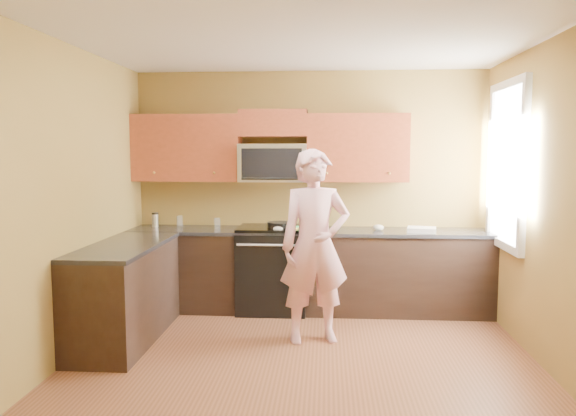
# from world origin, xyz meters

# --- Properties ---
(floor) EXTENTS (4.00, 4.00, 0.00)m
(floor) POSITION_xyz_m (0.00, 0.00, 0.00)
(floor) COLOR brown
(floor) RESTS_ON ground
(ceiling) EXTENTS (4.00, 4.00, 0.00)m
(ceiling) POSITION_xyz_m (0.00, 0.00, 2.70)
(ceiling) COLOR white
(ceiling) RESTS_ON ground
(wall_back) EXTENTS (4.00, 0.00, 4.00)m
(wall_back) POSITION_xyz_m (0.00, 2.00, 1.35)
(wall_back) COLOR olive
(wall_back) RESTS_ON ground
(wall_front) EXTENTS (4.00, 0.00, 4.00)m
(wall_front) POSITION_xyz_m (0.00, -2.00, 1.35)
(wall_front) COLOR olive
(wall_front) RESTS_ON ground
(wall_left) EXTENTS (0.00, 4.00, 4.00)m
(wall_left) POSITION_xyz_m (-2.00, 0.00, 1.35)
(wall_left) COLOR olive
(wall_left) RESTS_ON ground
(wall_right) EXTENTS (0.00, 4.00, 4.00)m
(wall_right) POSITION_xyz_m (2.00, 0.00, 1.35)
(wall_right) COLOR olive
(wall_right) RESTS_ON ground
(cabinet_back_run) EXTENTS (4.00, 0.60, 0.88)m
(cabinet_back_run) POSITION_xyz_m (0.00, 1.70, 0.44)
(cabinet_back_run) COLOR black
(cabinet_back_run) RESTS_ON floor
(cabinet_left_run) EXTENTS (0.60, 1.60, 0.88)m
(cabinet_left_run) POSITION_xyz_m (-1.70, 0.60, 0.44)
(cabinet_left_run) COLOR black
(cabinet_left_run) RESTS_ON floor
(countertop_back) EXTENTS (4.00, 0.62, 0.04)m
(countertop_back) POSITION_xyz_m (0.00, 1.69, 0.90)
(countertop_back) COLOR black
(countertop_back) RESTS_ON cabinet_back_run
(countertop_left) EXTENTS (0.62, 1.60, 0.04)m
(countertop_left) POSITION_xyz_m (-1.69, 0.60, 0.90)
(countertop_left) COLOR black
(countertop_left) RESTS_ON cabinet_left_run
(stove) EXTENTS (0.76, 0.65, 0.95)m
(stove) POSITION_xyz_m (-0.40, 1.68, 0.47)
(stove) COLOR black
(stove) RESTS_ON floor
(microwave) EXTENTS (0.76, 0.40, 0.42)m
(microwave) POSITION_xyz_m (-0.40, 1.80, 1.45)
(microwave) COLOR silver
(microwave) RESTS_ON wall_back
(upper_cab_left) EXTENTS (1.22, 0.33, 0.75)m
(upper_cab_left) POSITION_xyz_m (-1.39, 1.83, 1.45)
(upper_cab_left) COLOR brown
(upper_cab_left) RESTS_ON wall_back
(upper_cab_right) EXTENTS (1.12, 0.33, 0.75)m
(upper_cab_right) POSITION_xyz_m (0.54, 1.83, 1.45)
(upper_cab_right) COLOR brown
(upper_cab_right) RESTS_ON wall_back
(upper_cab_over_mw) EXTENTS (0.76, 0.33, 0.30)m
(upper_cab_over_mw) POSITION_xyz_m (-0.40, 1.83, 2.10)
(upper_cab_over_mw) COLOR brown
(upper_cab_over_mw) RESTS_ON wall_back
(window) EXTENTS (0.06, 1.06, 1.66)m
(window) POSITION_xyz_m (1.98, 1.20, 1.65)
(window) COLOR white
(window) RESTS_ON wall_right
(woman) EXTENTS (0.75, 0.58, 1.81)m
(woman) POSITION_xyz_m (0.10, 0.69, 0.91)
(woman) COLOR pink
(woman) RESTS_ON floor
(frying_pan) EXTENTS (0.43, 0.56, 0.06)m
(frying_pan) POSITION_xyz_m (-0.31, 1.63, 0.95)
(frying_pan) COLOR black
(frying_pan) RESTS_ON stove
(butter_tub) EXTENTS (0.12, 0.12, 0.08)m
(butter_tub) POSITION_xyz_m (-0.16, 1.54, 0.92)
(butter_tub) COLOR yellow
(butter_tub) RESTS_ON countertop_back
(toast_slice) EXTENTS (0.12, 0.12, 0.01)m
(toast_slice) POSITION_xyz_m (0.24, 1.48, 0.93)
(toast_slice) COLOR #B27F47
(toast_slice) RESTS_ON countertop_back
(napkin_a) EXTENTS (0.14, 0.15, 0.06)m
(napkin_a) POSITION_xyz_m (-0.32, 1.50, 0.95)
(napkin_a) COLOR silver
(napkin_a) RESTS_ON countertop_back
(napkin_b) EXTENTS (0.16, 0.16, 0.07)m
(napkin_b) POSITION_xyz_m (0.77, 1.66, 0.95)
(napkin_b) COLOR silver
(napkin_b) RESTS_ON countertop_back
(dish_towel) EXTENTS (0.34, 0.29, 0.05)m
(dish_towel) POSITION_xyz_m (1.23, 1.60, 0.95)
(dish_towel) COLOR white
(dish_towel) RESTS_ON countertop_back
(travel_mug) EXTENTS (0.09, 0.09, 0.16)m
(travel_mug) POSITION_xyz_m (-1.77, 1.80, 0.92)
(travel_mug) COLOR silver
(travel_mug) RESTS_ON countertop_back
(glass_b) EXTENTS (0.07, 0.07, 0.12)m
(glass_b) POSITION_xyz_m (-1.51, 1.89, 0.98)
(glass_b) COLOR silver
(glass_b) RESTS_ON countertop_back
(glass_c) EXTENTS (0.08, 0.08, 0.12)m
(glass_c) POSITION_xyz_m (-1.03, 1.70, 0.98)
(glass_c) COLOR silver
(glass_c) RESTS_ON countertop_back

